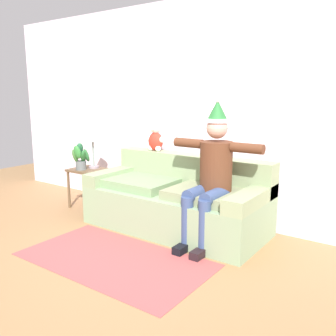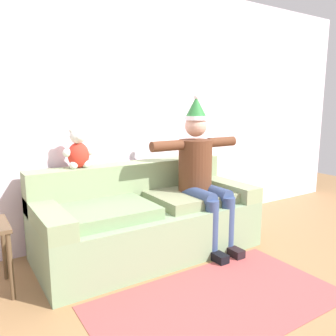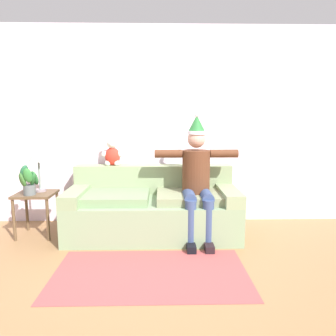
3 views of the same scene
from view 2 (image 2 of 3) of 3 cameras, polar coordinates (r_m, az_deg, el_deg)
ground_plane at (r=2.73m, az=7.34°, el=-20.75°), size 10.00×10.00×0.00m
back_wall at (r=3.66m, az=-8.10°, el=9.40°), size 7.00×0.10×2.70m
couch at (r=3.34m, az=-3.65°, el=-8.44°), size 2.09×0.95×0.84m
person_seated at (r=3.38m, az=5.58°, el=-0.37°), size 1.02×0.77×1.53m
teddy_bear at (r=3.25m, az=-14.88°, el=2.99°), size 0.29×0.17×0.38m
area_rug at (r=2.68m, az=8.46°, el=-21.34°), size 1.85×1.01×0.01m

